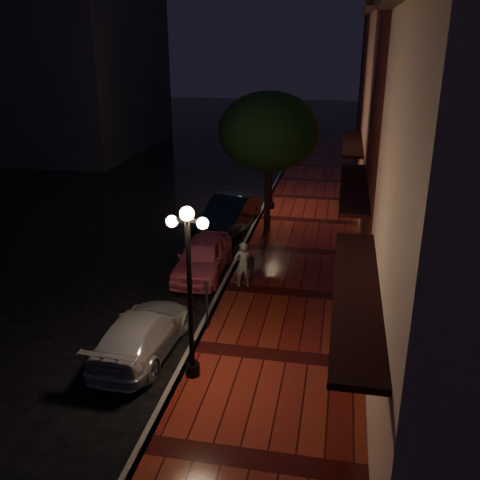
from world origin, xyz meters
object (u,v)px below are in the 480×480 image
Objects in this scene: streetlamp_far at (272,158)px; street_tree at (269,134)px; streetlamp_near at (189,284)px; navy_car at (229,214)px; parking_meter at (207,301)px; woman_with_umbrella at (243,245)px; pink_car at (203,257)px; silver_car at (142,333)px.

street_tree is (0.26, -3.01, 1.64)m from streetlamp_far.
streetlamp_near is at bearing -91.35° from street_tree.
navy_car is 3.20× the size of parking_meter.
woman_with_umbrella is (0.03, -5.82, -2.64)m from street_tree.
parking_meter is at bearing 95.04° from streetlamp_near.
streetlamp_near is 1.09× the size of pink_car.
streetlamp_near is 6.60m from pink_car.
streetlamp_far is 0.94× the size of navy_car.
navy_car is at bearing 97.27° from streetlamp_near.
streetlamp_near is 11.12m from street_tree.
street_tree is at bearing 13.58° from navy_car.
street_tree is at bearing 70.93° from pink_car.
navy_car is (-1.38, 10.81, -1.85)m from streetlamp_near.
navy_car reaches higher than pink_car.
street_tree reaches higher than silver_car.
street_tree reaches higher than navy_car.
silver_car is at bearing -93.76° from pink_car.
silver_car is 1.88× the size of woman_with_umbrella.
streetlamp_near is 5.28m from woman_with_umbrella.
woman_with_umbrella is (0.29, -8.83, -1.00)m from streetlamp_far.
street_tree is at bearing 88.65° from streetlamp_near.
navy_car is at bearing -173.57° from street_tree.
street_tree is 10.88m from silver_car.
parking_meter is (-0.46, -8.72, -3.23)m from street_tree.
streetlamp_far is at bearing 90.00° from streetlamp_near.
woman_with_umbrella is 1.54× the size of parking_meter.
parking_meter is at bearing 61.73° from woman_with_umbrella.
street_tree is at bearing -108.48° from woman_with_umbrella.
streetlamp_far is at bearing 94.91° from street_tree.
silver_car is at bearing -84.30° from navy_car.
parking_meter is (-0.20, 2.27, -1.58)m from streetlamp_near.
streetlamp_near reaches higher than pink_car.
navy_car is at bearing -92.30° from woman_with_umbrella.
streetlamp_far is 8.89m from woman_with_umbrella.
street_tree reaches higher than woman_with_umbrella.
woman_with_umbrella is at bearing -31.93° from pink_car.
streetlamp_far reaches higher than parking_meter.
street_tree is 1.47× the size of pink_car.
pink_car is at bearing 98.73° from parking_meter.
streetlamp_near reaches higher than woman_with_umbrella.
navy_car is 5.94m from woman_with_umbrella.
navy_car is (-1.64, -0.18, -3.49)m from street_tree.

